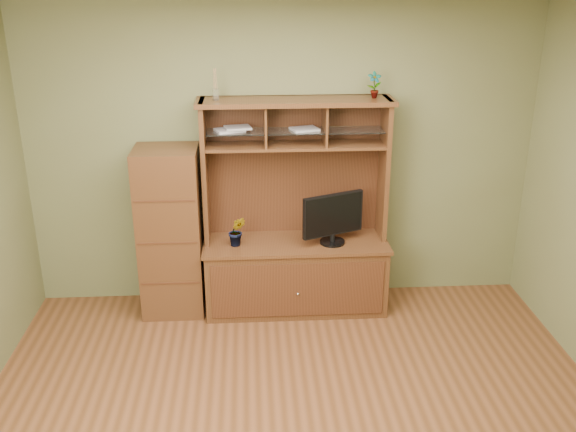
{
  "coord_description": "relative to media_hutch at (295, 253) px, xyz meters",
  "views": [
    {
      "loc": [
        -0.3,
        -3.51,
        2.92
      ],
      "look_at": [
        0.0,
        1.2,
        1.09
      ],
      "focal_mm": 40.0,
      "sensor_mm": 36.0,
      "label": 1
    }
  ],
  "objects": [
    {
      "name": "magazines",
      "position": [
        -0.33,
        0.08,
        1.13
      ],
      "size": [
        0.91,
        0.24,
        0.04
      ],
      "color": "#B5B5BA",
      "rests_on": "media_hutch"
    },
    {
      "name": "room",
      "position": [
        -0.1,
        -1.73,
        0.83
      ],
      "size": [
        4.54,
        4.04,
        2.74
      ],
      "color": "#543018",
      "rests_on": "ground"
    },
    {
      "name": "side_cabinet",
      "position": [
        -1.1,
        0.01,
        0.23
      ],
      "size": [
        0.54,
        0.49,
        1.51
      ],
      "color": "#462714",
      "rests_on": "room"
    },
    {
      "name": "orchid_plant",
      "position": [
        -0.52,
        -0.08,
        0.26
      ],
      "size": [
        0.15,
        0.13,
        0.27
      ],
      "primitive_type": "imported",
      "rotation": [
        0.0,
        0.0,
        -0.05
      ],
      "color": "#275A1F",
      "rests_on": "media_hutch"
    },
    {
      "name": "top_plant",
      "position": [
        0.66,
        0.08,
        1.49
      ],
      "size": [
        0.12,
        0.08,
        0.22
      ],
      "primitive_type": "imported",
      "rotation": [
        0.0,
        0.0,
        0.02
      ],
      "color": "#3F6D26",
      "rests_on": "media_hutch"
    },
    {
      "name": "media_hutch",
      "position": [
        0.0,
        0.0,
        0.0
      ],
      "size": [
        1.66,
        0.61,
        1.9
      ],
      "color": "#462714",
      "rests_on": "room"
    },
    {
      "name": "reed_diffuser",
      "position": [
        -0.66,
        0.08,
        1.48
      ],
      "size": [
        0.05,
        0.05,
        0.26
      ],
      "color": "silver",
      "rests_on": "media_hutch"
    },
    {
      "name": "monitor",
      "position": [
        0.32,
        -0.08,
        0.37
      ],
      "size": [
        0.55,
        0.26,
        0.45
      ],
      "rotation": [
        0.0,
        0.0,
        0.4
      ],
      "color": "black",
      "rests_on": "media_hutch"
    }
  ]
}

